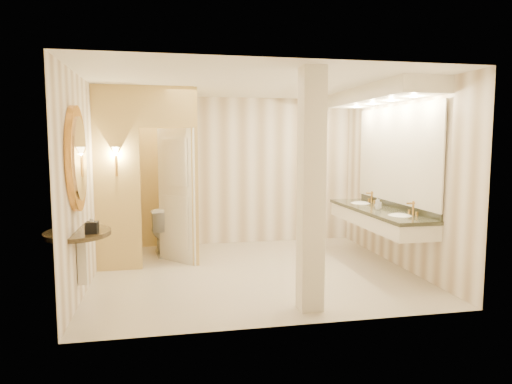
# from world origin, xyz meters

# --- Properties ---
(floor) EXTENTS (4.50, 4.50, 0.00)m
(floor) POSITION_xyz_m (0.00, 0.00, 0.00)
(floor) COLOR beige
(floor) RESTS_ON ground
(ceiling) EXTENTS (4.50, 4.50, 0.00)m
(ceiling) POSITION_xyz_m (0.00, 0.00, 2.70)
(ceiling) COLOR white
(ceiling) RESTS_ON wall_back
(wall_back) EXTENTS (4.50, 0.02, 2.70)m
(wall_back) POSITION_xyz_m (0.00, 2.00, 1.35)
(wall_back) COLOR white
(wall_back) RESTS_ON floor
(wall_front) EXTENTS (4.50, 0.02, 2.70)m
(wall_front) POSITION_xyz_m (0.00, -2.00, 1.35)
(wall_front) COLOR white
(wall_front) RESTS_ON floor
(wall_left) EXTENTS (0.02, 4.00, 2.70)m
(wall_left) POSITION_xyz_m (-2.25, 0.00, 1.35)
(wall_left) COLOR white
(wall_left) RESTS_ON floor
(wall_right) EXTENTS (0.02, 4.00, 2.70)m
(wall_right) POSITION_xyz_m (2.25, 0.00, 1.35)
(wall_right) COLOR white
(wall_right) RESTS_ON floor
(toilet_closet) EXTENTS (1.50, 1.55, 2.70)m
(toilet_closet) POSITION_xyz_m (-1.14, 0.96, 1.39)
(toilet_closet) COLOR #DECD74
(toilet_closet) RESTS_ON floor
(wall_sconce) EXTENTS (0.14, 0.14, 0.42)m
(wall_sconce) POSITION_xyz_m (-1.93, 0.43, 1.73)
(wall_sconce) COLOR #B7873A
(wall_sconce) RESTS_ON toilet_closet
(vanity) EXTENTS (0.75, 2.62, 2.09)m
(vanity) POSITION_xyz_m (1.98, 0.03, 1.63)
(vanity) COLOR white
(vanity) RESTS_ON floor
(console_shelf) EXTENTS (0.92, 0.92, 1.91)m
(console_shelf) POSITION_xyz_m (-2.21, -0.95, 1.34)
(console_shelf) COLOR black
(console_shelf) RESTS_ON floor
(pillar) EXTENTS (0.26, 0.26, 2.70)m
(pillar) POSITION_xyz_m (0.35, -1.57, 1.35)
(pillar) COLOR white
(pillar) RESTS_ON floor
(tissue_box) EXTENTS (0.14, 0.14, 0.13)m
(tissue_box) POSITION_xyz_m (-2.04, -1.13, 0.94)
(tissue_box) COLOR black
(tissue_box) RESTS_ON console_shelf
(toilet) EXTENTS (0.55, 0.85, 0.81)m
(toilet) POSITION_xyz_m (-1.28, 1.35, 0.41)
(toilet) COLOR white
(toilet) RESTS_ON floor
(soap_bottle_a) EXTENTS (0.08, 0.08, 0.14)m
(soap_bottle_a) POSITION_xyz_m (1.98, 0.08, 0.95)
(soap_bottle_a) COLOR beige
(soap_bottle_a) RESTS_ON vanity
(soap_bottle_b) EXTENTS (0.10, 0.10, 0.11)m
(soap_bottle_b) POSITION_xyz_m (1.97, 0.10, 0.93)
(soap_bottle_b) COLOR silver
(soap_bottle_b) RESTS_ON vanity
(soap_bottle_c) EXTENTS (0.10, 0.10, 0.19)m
(soap_bottle_c) POSITION_xyz_m (1.90, -0.05, 0.97)
(soap_bottle_c) COLOR #C6B28C
(soap_bottle_c) RESTS_ON vanity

